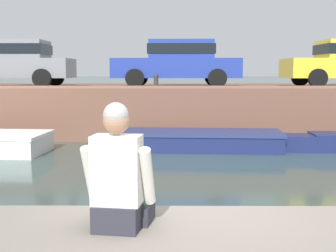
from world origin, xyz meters
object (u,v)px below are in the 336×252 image
Objects in this scene: car_left_inner_blue at (178,61)px; mooring_bollard_mid at (156,80)px; car_leftmost_grey at (13,61)px; person_seated_left at (119,180)px; boat_moored_central_navy at (208,140)px; bottle_drink at (141,210)px.

mooring_bollard_mid is at bearing -118.26° from car_left_inner_blue.
car_leftmost_grey is at bearing 164.90° from mooring_bollard_mid.
boat_moored_central_navy is at bearing 81.40° from person_seated_left.
car_left_inner_blue is at bearing 87.06° from person_seated_left.
mooring_bollard_mid is 2.18× the size of bottle_drink.
boat_moored_central_navy is 26.57× the size of bottle_drink.
bottle_drink reaches higher than boat_moored_central_navy.
boat_moored_central_navy is 3.75m from car_left_inner_blue.
mooring_bollard_mid is 0.46× the size of person_seated_left.
car_leftmost_grey is at bearing 179.99° from car_left_inner_blue.
bottle_drink is at bearing 42.15° from person_seated_left.
car_left_inner_blue is at bearing 61.74° from mooring_bollard_mid.
car_left_inner_blue is (-0.79, 2.90, 2.24)m from boat_moored_central_navy.
car_leftmost_grey is 5.52m from car_left_inner_blue.
car_left_inner_blue is 12.22m from bottle_drink.
person_seated_left is at bearing -137.85° from bottle_drink.
bottle_drink is at bearing -67.41° from car_leftmost_grey.
car_left_inner_blue reaches higher than bottle_drink.
mooring_bollard_mid is 10.86m from bottle_drink.
mooring_bollard_mid reaches higher than boat_moored_central_navy.
boat_moored_central_navy is at bearing 82.24° from bottle_drink.
bottle_drink is at bearing -92.23° from car_left_inner_blue.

